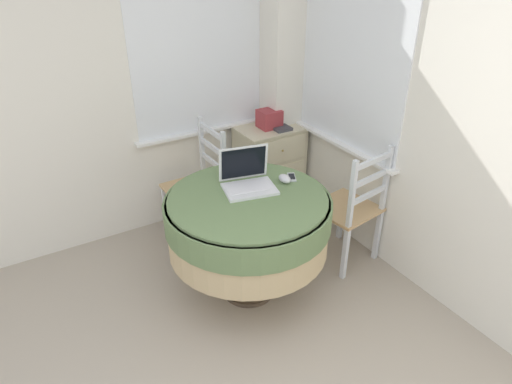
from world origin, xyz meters
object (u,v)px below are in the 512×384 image
Objects in this scene: cell_phone at (292,177)px; dining_chair_near_right_window at (351,209)px; computer_mouse at (285,179)px; dining_chair_near_back_window at (199,186)px; book_on_cabinet at (279,127)px; corner_cabinet at (269,167)px; round_dining_table at (248,220)px; storage_box at (269,119)px; laptop at (247,180)px.

dining_chair_near_right_window is at bearing -18.05° from cell_phone.
dining_chair_near_back_window reaches higher than computer_mouse.
cell_phone is (0.08, 0.03, -0.02)m from computer_mouse.
cell_phone is 0.91m from book_on_cabinet.
round_dining_table is at bearing -129.02° from corner_cabinet.
storage_box reaches higher than cell_phone.
computer_mouse is 0.14× the size of corner_cabinet.
book_on_cabinet is at bearing 47.11° from round_dining_table.
computer_mouse is 0.89m from dining_chair_near_back_window.
dining_chair_near_back_window is 1.20m from dining_chair_near_right_window.
dining_chair_near_right_window is at bearing -86.19° from corner_cabinet.
storage_box is (0.37, 0.86, 0.07)m from cell_phone.
corner_cabinet is at bearing 130.03° from book_on_cabinet.
dining_chair_near_right_window is at bearing -4.82° from round_dining_table.
storage_box is 0.11m from book_on_cabinet.
storage_box is at bearing 67.06° from cell_phone.
book_on_cabinet is at bearing 45.45° from laptop.
cell_phone is 0.14× the size of dining_chair_near_back_window.
storage_box is (-0.07, 1.01, 0.39)m from dining_chair_near_right_window.
dining_chair_near_back_window is (-0.29, 0.77, -0.34)m from computer_mouse.
corner_cabinet is 4.27× the size of storage_box.
dining_chair_near_right_window reaches higher than cell_phone.
laptop is 0.40× the size of dining_chair_near_back_window.
cell_phone is 0.89m from dining_chair_near_back_window.
corner_cabinet is (0.45, 0.89, -0.41)m from computer_mouse.
dining_chair_near_back_window and dining_chair_near_right_window have the same top height.
book_on_cabinet reaches higher than round_dining_table.
laptop reaches higher than round_dining_table.
storage_box reaches higher than corner_cabinet.
storage_box reaches higher than computer_mouse.
round_dining_table is at bearing 175.18° from dining_chair_near_right_window.
corner_cabinet reaches higher than round_dining_table.
dining_chair_near_right_window is 1.01m from corner_cabinet.
laptop is 0.86m from dining_chair_near_right_window.
computer_mouse is 0.58× the size of storage_box.
dining_chair_near_right_window is (0.83, -0.07, -0.14)m from round_dining_table.
storage_box is (0.75, 0.94, 0.25)m from round_dining_table.
dining_chair_near_right_window is at bearing -89.13° from book_on_cabinet.
round_dining_table is at bearing -169.22° from cell_phone.
computer_mouse is at bearing -116.79° from corner_cabinet.
computer_mouse is 0.08m from cell_phone.
corner_cabinet is (0.74, 0.12, -0.07)m from dining_chair_near_back_window.
dining_chair_near_back_window reaches higher than storage_box.
storage_box is at bearing 50.12° from laptop.
storage_box is at bearing 133.29° from book_on_cabinet.
computer_mouse is 0.97m from book_on_cabinet.
book_on_cabinet is (0.43, 0.80, 0.01)m from cell_phone.
dining_chair_near_right_window reaches higher than storage_box.
dining_chair_near_back_window is (-0.05, 0.70, -0.36)m from laptop.
dining_chair_near_back_window is 4.50× the size of book_on_cabinet.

